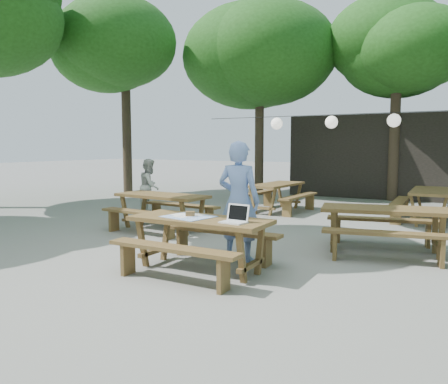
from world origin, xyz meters
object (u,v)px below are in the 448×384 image
object	(u,v)px
woman	(239,201)
second_person	(150,186)
picnic_table_nw	(162,211)
main_picnic_table	(200,243)

from	to	relation	value
woman	second_person	world-z (taller)	woman
picnic_table_nw	main_picnic_table	bearing A→B (deg)	-39.22
main_picnic_table	picnic_table_nw	distance (m)	3.15
picnic_table_nw	second_person	xyz separation A→B (m)	(-1.73, 1.74, 0.32)
main_picnic_table	woman	distance (m)	0.97
picnic_table_nw	woman	size ratio (longest dim) A/B	1.12
picnic_table_nw	woman	world-z (taller)	woman
woman	second_person	bearing A→B (deg)	-41.14
woman	second_person	size ratio (longest dim) A/B	1.29
picnic_table_nw	second_person	distance (m)	2.47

